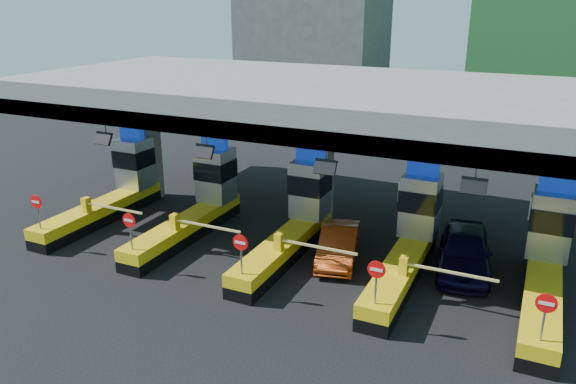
% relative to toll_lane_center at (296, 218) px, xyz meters
% --- Properties ---
extents(ground, '(120.00, 120.00, 0.00)m').
position_rel_toll_lane_center_xyz_m(ground, '(-0.00, -0.28, -1.40)').
color(ground, black).
rests_on(ground, ground).
extents(toll_canopy, '(28.00, 12.09, 7.00)m').
position_rel_toll_lane_center_xyz_m(toll_canopy, '(-0.00, 2.59, 4.74)').
color(toll_canopy, slate).
rests_on(toll_canopy, ground).
extents(toll_lane_far_left, '(4.43, 8.00, 4.16)m').
position_rel_toll_lane_center_xyz_m(toll_lane_far_left, '(-10.00, 0.00, 0.00)').
color(toll_lane_far_left, black).
rests_on(toll_lane_far_left, ground).
extents(toll_lane_left, '(4.43, 8.00, 4.16)m').
position_rel_toll_lane_center_xyz_m(toll_lane_left, '(-5.00, 0.00, 0.00)').
color(toll_lane_left, black).
rests_on(toll_lane_left, ground).
extents(toll_lane_center, '(4.43, 8.00, 4.16)m').
position_rel_toll_lane_center_xyz_m(toll_lane_center, '(0.00, 0.00, 0.00)').
color(toll_lane_center, black).
rests_on(toll_lane_center, ground).
extents(toll_lane_right, '(4.43, 8.00, 4.16)m').
position_rel_toll_lane_center_xyz_m(toll_lane_right, '(5.00, 0.00, 0.00)').
color(toll_lane_right, black).
rests_on(toll_lane_right, ground).
extents(toll_lane_far_right, '(4.43, 8.00, 4.16)m').
position_rel_toll_lane_center_xyz_m(toll_lane_far_right, '(10.00, 0.00, 0.00)').
color(toll_lane_far_right, black).
rests_on(toll_lane_far_right, ground).
extents(bg_building_concrete, '(14.00, 10.00, 18.00)m').
position_rel_toll_lane_center_xyz_m(bg_building_concrete, '(-14.00, 35.72, 7.60)').
color(bg_building_concrete, '#4C4C49').
rests_on(bg_building_concrete, ground).
extents(van, '(2.69, 5.32, 1.74)m').
position_rel_toll_lane_center_xyz_m(van, '(7.03, 0.88, -0.53)').
color(van, black).
rests_on(van, ground).
extents(red_car, '(2.48, 4.53, 1.41)m').
position_rel_toll_lane_center_xyz_m(red_car, '(2.10, -0.35, -0.69)').
color(red_car, '#99310B').
rests_on(red_car, ground).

